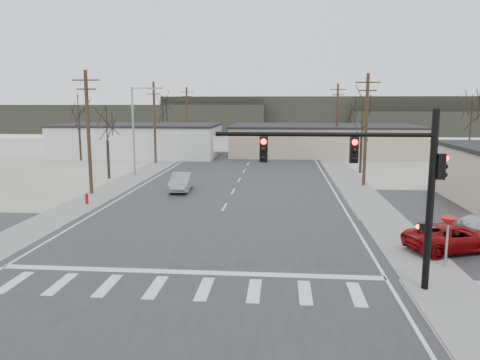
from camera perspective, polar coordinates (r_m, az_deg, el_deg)
The scene contains 29 objects.
ground at distance 25.96m, azimuth -4.04°, elevation -7.23°, with size 140.00×140.00×0.00m, color white.
main_road at distance 40.44m, azimuth -0.72°, elevation -1.16°, with size 18.00×110.00×0.05m, color #252528.
cross_road at distance 25.95m, azimuth -4.04°, elevation -7.19°, with size 90.00×10.00×0.04m, color #252528.
sidewalk_left at distance 47.46m, azimuth -12.95°, elevation 0.18°, with size 3.00×90.00×0.06m, color gray.
sidewalk_right at distance 45.65m, azimuth 13.28°, elevation -0.19°, with size 3.00×90.00×0.06m, color gray.
traffic_signal_mast at distance 18.97m, azimuth 16.88°, elevation 0.70°, with size 8.95×0.43×7.20m.
fire_hydrant at distance 36.18m, azimuth -18.18°, elevation -2.19°, with size 0.24×0.24×0.87m.
yield_sign at distance 23.00m, azimuth 24.05°, elevation -4.88°, with size 0.80×0.80×2.35m.
building_left_far at distance 67.78m, azimuth -12.20°, elevation 4.79°, with size 22.30×12.30×4.50m.
building_right_far at distance 69.03m, azimuth 10.03°, elevation 4.85°, with size 26.30×14.30×4.30m.
upole_left_b at distance 39.76m, azimuth -18.00°, elevation 5.76°, with size 2.20×0.30×10.00m.
upole_left_c at distance 58.68m, azimuth -10.37°, elevation 7.08°, with size 2.20×0.30×10.00m.
upole_left_d at distance 78.14m, azimuth -6.48°, elevation 7.70°, with size 2.20×0.30×10.00m.
upole_right_a at distance 43.28m, azimuth 15.10°, elevation 6.15°, with size 2.20×0.30×10.00m.
upole_right_b at distance 65.04m, azimuth 11.74°, elevation 7.24°, with size 2.20×0.30×10.00m.
streetlight_main at distance 48.90m, azimuth -12.67°, elevation 6.42°, with size 2.40×0.25×9.00m.
tree_left_near at distance 47.73m, azimuth -15.94°, elevation 6.39°, with size 3.30×3.30×7.35m.
tree_right_mid at distance 51.30m, azimuth 14.69°, elevation 7.41°, with size 3.74×3.74×8.33m.
tree_left_far at distance 72.82m, azimuth -9.39°, elevation 8.35°, with size 3.96×3.96×8.82m.
tree_right_far at distance 77.38m, azimuth 13.31°, elevation 7.75°, with size 3.52×3.52×7.84m.
tree_lot at distance 49.97m, azimuth 26.32°, elevation 6.31°, with size 3.52×3.52×7.84m.
tree_left_mid at distance 64.07m, azimuth -19.10°, elevation 7.84°, with size 3.96×3.96×8.82m.
hill_left at distance 122.97m, azimuth -13.60°, elevation 7.27°, with size 70.00×18.00×7.00m, color #333026.
hill_center at distance 121.10m, azimuth 10.32°, elevation 7.83°, with size 80.00×18.00×9.00m, color #333026.
hill_right at distance 123.55m, azimuth 27.03°, elevation 6.18°, with size 60.00×18.00×5.50m, color #333026.
sedan_crossing at distance 40.01m, azimuth -7.15°, elevation -0.22°, with size 1.59×4.55×1.50m, color gray.
car_far_a at distance 75.00m, azimuth 7.42°, elevation 4.21°, with size 2.08×5.10×1.48m, color black.
car_far_b at distance 82.54m, azimuth 1.43°, elevation 4.77°, with size 1.80×4.46×1.52m, color black.
car_parked_red at distance 25.99m, azimuth 24.55°, elevation -6.39°, with size 2.29×4.97×1.38m, color maroon.
Camera 1 is at (3.97, -24.56, 7.40)m, focal length 35.00 mm.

